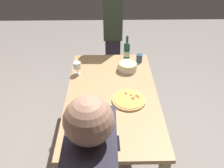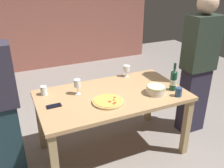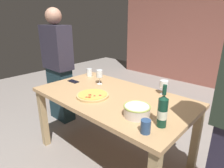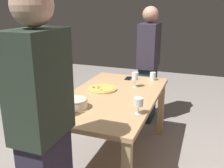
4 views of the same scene
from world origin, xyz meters
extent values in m
plane|color=gray|center=(0.00, 0.00, 0.00)|extent=(8.00, 8.00, 0.00)
cube|color=tan|center=(0.00, 0.00, 0.73)|extent=(1.60, 0.90, 0.04)
cube|color=tan|center=(-0.74, -0.40, 0.35)|extent=(0.07, 0.07, 0.71)
cube|color=tan|center=(0.74, -0.40, 0.35)|extent=(0.07, 0.07, 0.71)
cube|color=tan|center=(-0.74, 0.40, 0.35)|extent=(0.07, 0.07, 0.71)
cube|color=tan|center=(0.74, 0.40, 0.35)|extent=(0.07, 0.07, 0.71)
cube|color=#98574B|center=(0.00, 3.20, 1.24)|extent=(4.55, 0.16, 2.47)
cylinder|color=tan|center=(-0.12, -0.16, 0.76)|extent=(0.32, 0.32, 0.02)
cylinder|color=gold|center=(-0.12, -0.16, 0.77)|extent=(0.29, 0.29, 0.01)
cylinder|color=#A03122|center=(-0.11, -0.20, 0.78)|extent=(0.03, 0.03, 0.00)
cylinder|color=#AB2723|center=(-0.06, -0.18, 0.78)|extent=(0.02, 0.02, 0.00)
cylinder|color=#B03D2B|center=(-0.10, -0.25, 0.78)|extent=(0.02, 0.02, 0.00)
cylinder|color=#AA3C19|center=(-0.07, -0.24, 0.78)|extent=(0.03, 0.03, 0.00)
cylinder|color=#AE2B2C|center=(-0.03, -0.13, 0.78)|extent=(0.02, 0.02, 0.00)
cylinder|color=silver|center=(0.44, -0.19, 0.79)|extent=(0.21, 0.21, 0.09)
torus|color=#9DAE53|center=(0.44, -0.19, 0.83)|extent=(0.22, 0.22, 0.01)
cylinder|color=#123C29|center=(0.66, -0.19, 0.86)|extent=(0.07, 0.07, 0.21)
cone|color=#123C29|center=(0.66, -0.19, 0.98)|extent=(0.07, 0.07, 0.03)
cylinder|color=#123C29|center=(0.66, -0.19, 1.03)|extent=(0.03, 0.03, 0.07)
cylinder|color=silver|center=(0.66, -0.19, 0.85)|extent=(0.07, 0.07, 0.06)
cylinder|color=white|center=(0.37, 0.37, 0.75)|extent=(0.06, 0.06, 0.00)
cylinder|color=white|center=(0.37, 0.37, 0.79)|extent=(0.01, 0.01, 0.07)
cylinder|color=white|center=(0.37, 0.37, 0.86)|extent=(0.08, 0.08, 0.07)
cylinder|color=white|center=(-0.34, 0.15, 0.75)|extent=(0.06, 0.06, 0.00)
cylinder|color=white|center=(-0.34, 0.15, 0.79)|extent=(0.01, 0.01, 0.08)
cylinder|color=white|center=(-0.34, 0.15, 0.88)|extent=(0.07, 0.07, 0.08)
cylinder|color=maroon|center=(-0.34, 0.15, 0.86)|extent=(0.06, 0.06, 0.04)
cylinder|color=white|center=(-0.67, 0.28, 0.80)|extent=(0.07, 0.07, 0.10)
cylinder|color=navy|center=(0.62, -0.34, 0.80)|extent=(0.07, 0.07, 0.10)
cube|color=black|center=(-0.63, -0.01, 0.76)|extent=(0.15, 0.07, 0.01)
cube|color=#2A2638|center=(1.14, -0.03, 0.43)|extent=(0.33, 0.20, 0.87)
cube|color=#2A362A|center=(1.14, -0.03, 1.19)|extent=(0.38, 0.24, 0.65)
sphere|color=#D1A98B|center=(1.14, -0.03, 1.64)|extent=(0.23, 0.23, 0.23)
cube|color=#1D343C|center=(-1.16, 0.12, 0.40)|extent=(0.38, 0.20, 0.80)
camera|label=1|loc=(-1.88, 0.04, 2.21)|focal=38.56mm
camera|label=2|loc=(-0.97, -2.14, 1.94)|focal=39.01mm
camera|label=3|loc=(1.21, -1.31, 1.50)|focal=30.55mm
camera|label=4|loc=(2.32, 0.86, 1.65)|focal=41.01mm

